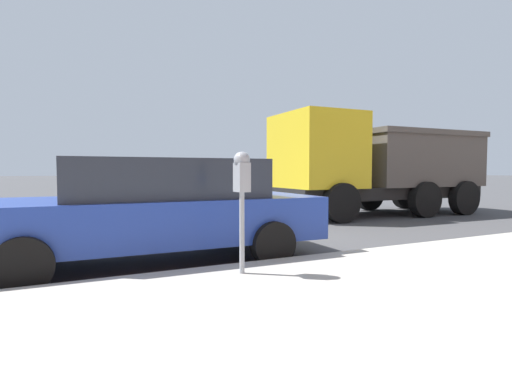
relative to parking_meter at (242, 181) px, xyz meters
name	(u,v)px	position (x,y,z in m)	size (l,w,h in m)	color
ground_plane	(210,244)	(2.71, -0.56, -1.23)	(220.00, 220.00, 0.00)	#424244
sidewalk	(459,355)	(-2.43, -0.56, -1.16)	(5.88, 56.00, 0.15)	#ADA89E
parking_meter	(242,181)	(0.00, 0.00, 0.00)	(0.21, 0.19, 1.43)	gray
car_blue	(154,208)	(1.67, 0.67, -0.43)	(2.20, 5.00, 1.52)	navy
dump_truck	(378,164)	(5.14, -6.90, 0.33)	(2.87, 6.66, 2.95)	black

